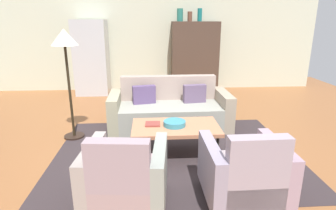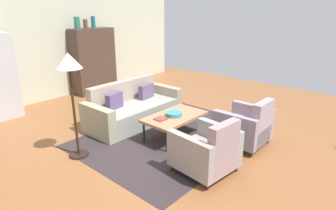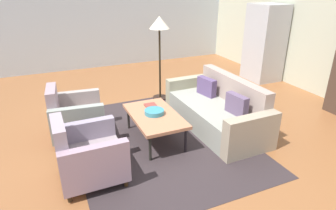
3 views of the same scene
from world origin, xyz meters
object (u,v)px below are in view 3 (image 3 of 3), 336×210
Objects in this scene: couch at (219,111)px; fruit_bowl at (154,112)px; armchair_left at (73,118)px; refrigerator at (265,43)px; floor_lamp at (159,31)px; armchair_right at (86,156)px; coffee_table at (155,116)px; book_stack at (151,106)px.

couch is 6.88× the size of fruit_bowl.
armchair_left is at bearing 74.73° from couch.
fruit_bowl is 0.17× the size of refrigerator.
refrigerator reaches higher than fruit_bowl.
refrigerator is at bearing 116.20° from fruit_bowl.
fruit_bowl is 4.07m from refrigerator.
armchair_right is at bearing -40.95° from floor_lamp.
coffee_table is at bearing 116.68° from armchair_right.
armchair_right is 4.17× the size of book_stack.
armchair_right reaches higher than couch.
armchair_right is 2.87× the size of fruit_bowl.
coffee_table is 0.65× the size of refrigerator.
refrigerator is at bearing 116.40° from coffee_table.
book_stack is at bearing -28.23° from floor_lamp.
floor_lamp reaches higher than armchair_right.
refrigerator is at bearing 109.53° from armchair_left.
coffee_table is at bearing 68.07° from armchair_left.
couch is 1.76× the size of coffee_table.
couch is 10.02× the size of book_stack.
armchair_left is at bearing -103.39° from book_stack.
armchair_right is at bearing -62.75° from coffee_table.
book_stack is (-0.30, 0.05, -0.02)m from fruit_bowl.
couch is at bearing -53.59° from refrigerator.
armchair_right is 0.51× the size of floor_lamp.
floor_lamp is (-1.59, 0.74, 0.96)m from fruit_bowl.
coffee_table is 4.08m from refrigerator.
book_stack is (0.29, 1.22, 0.11)m from armchair_left.
refrigerator reaches higher than book_stack.
book_stack is (-0.31, -1.13, 0.17)m from couch.
refrigerator is (-1.80, 3.63, 0.52)m from coffee_table.
refrigerator reaches higher than armchair_left.
refrigerator is at bearing 93.95° from floor_lamp.
armchair_left is 1.26m from book_stack.
couch is at bearing 15.43° from floor_lamp.
fruit_bowl is at bearing -63.80° from refrigerator.
coffee_table is 0.32m from book_stack.
floor_lamp is (-1.29, 0.69, 0.99)m from book_stack.
fruit_bowl is 1.46× the size of book_stack.
book_stack is 0.11× the size of refrigerator.
armchair_right is (1.21, -0.00, 0.00)m from armchair_left.
floor_lamp is at bearing 123.05° from armchair_left.
coffee_table is at bearing -63.60° from refrigerator.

